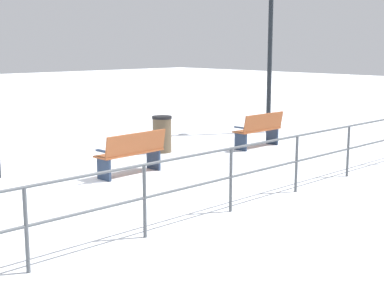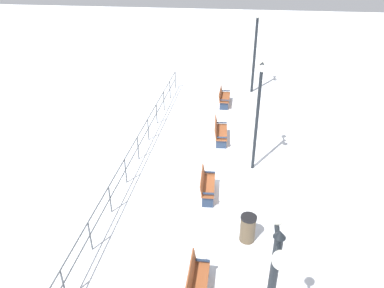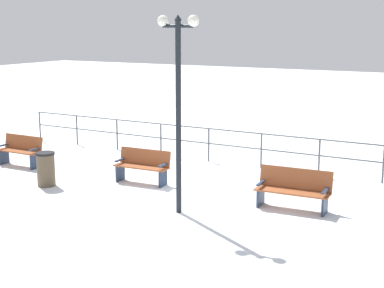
{
  "view_description": "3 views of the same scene",
  "coord_description": "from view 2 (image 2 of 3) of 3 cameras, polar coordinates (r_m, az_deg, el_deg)",
  "views": [
    {
      "loc": [
        -8.85,
        4.51,
        2.6
      ],
      "look_at": [
        -1.86,
        -2.13,
        0.87
      ],
      "focal_mm": 51.57,
      "sensor_mm": 36.0,
      "label": 1
    },
    {
      "loc": [
        0.83,
        -12.63,
        7.93
      ],
      "look_at": [
        -0.81,
        -0.76,
        1.31
      ],
      "focal_mm": 34.1,
      "sensor_mm": 36.0,
      "label": 2
    },
    {
      "loc": [
        12.21,
        6.24,
        4.14
      ],
      "look_at": [
        -1.24,
        -1.25,
        0.94
      ],
      "focal_mm": 54.02,
      "sensor_mm": 36.0,
      "label": 3
    }
  ],
  "objects": [
    {
      "name": "trash_bin",
      "position": [
        11.31,
        8.72,
        -12.9
      ],
      "size": [
        0.49,
        0.49,
        0.89
      ],
      "color": "brown",
      "rests_on": "ground"
    },
    {
      "name": "ground_plane",
      "position": [
        14.93,
        3.5,
        -3.2
      ],
      "size": [
        80.0,
        80.0,
        0.0
      ],
      "primitive_type": "plane",
      "color": "white",
      "rests_on": "ground"
    },
    {
      "name": "bench_fourth",
      "position": [
        20.41,
        4.97,
        7.32
      ],
      "size": [
        0.58,
        1.66,
        0.84
      ],
      "rotation": [
        0.0,
        0.0,
        -0.01
      ],
      "color": "brown",
      "rests_on": "ground"
    },
    {
      "name": "waterfront_railing",
      "position": [
        15.09,
        -8.48,
        -0.05
      ],
      "size": [
        0.05,
        17.37,
        1.04
      ],
      "color": "#4C5156",
      "rests_on": "ground"
    },
    {
      "name": "bench_third",
      "position": [
        16.54,
        4.32,
        2.02
      ],
      "size": [
        0.67,
        1.73,
        0.92
      ],
      "rotation": [
        0.0,
        0.0,
        0.06
      ],
      "color": "brown",
      "rests_on": "ground"
    },
    {
      "name": "bench_second",
      "position": [
        12.92,
        2.27,
        -6.34
      ],
      "size": [
        0.56,
        1.53,
        0.89
      ],
      "rotation": [
        0.0,
        0.0,
        0.05
      ],
      "color": "brown",
      "rests_on": "ground"
    },
    {
      "name": "lamppost_far",
      "position": [
        21.85,
        9.89,
        15.16
      ],
      "size": [
        0.25,
        0.91,
        4.61
      ],
      "color": "black",
      "rests_on": "ground"
    },
    {
      "name": "lamppost_middle",
      "position": [
        13.58,
        10.38,
        6.66
      ],
      "size": [
        0.25,
        0.98,
        4.34
      ],
      "color": "black",
      "rests_on": "ground"
    },
    {
      "name": "bench_nearest",
      "position": [
        9.77,
        0.68,
        -20.75
      ],
      "size": [
        0.48,
        1.46,
        0.9
      ],
      "rotation": [
        0.0,
        0.0,
        0.0
      ],
      "color": "brown",
      "rests_on": "ground"
    }
  ]
}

